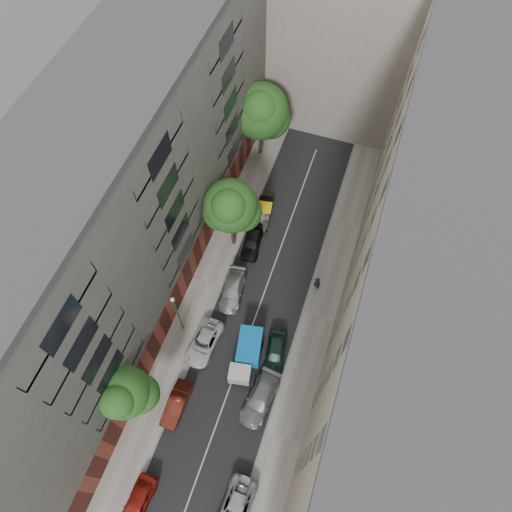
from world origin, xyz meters
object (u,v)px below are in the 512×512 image
at_px(car_right_2, 276,352).
at_px(tree_mid, 231,208).
at_px(tree_near, 125,394).
at_px(tree_far, 261,113).
at_px(tarp_truck, 247,355).
at_px(car_left_2, 204,343).
at_px(car_left_0, 137,504).
at_px(car_left_1, 177,404).
at_px(car_left_3, 233,290).
at_px(car_right_0, 235,509).
at_px(pedestrian, 317,283).
at_px(car_left_5, 264,213).
at_px(lamp_post, 177,311).
at_px(car_right_1, 260,399).
at_px(car_left_4, 252,241).

relative_size(car_right_2, tree_mid, 0.47).
xyz_separation_m(tree_near, tree_far, (0.50, 29.75, 0.45)).
distance_m(tarp_truck, car_right_2, 2.58).
distance_m(car_left_2, car_right_2, 6.36).
bearing_deg(tree_near, car_right_2, 41.62).
bearing_deg(car_left_0, car_right_2, 68.59).
distance_m(car_left_1, tree_mid, 17.25).
distance_m(car_left_2, car_left_3, 5.64).
distance_m(car_left_0, tree_near, 8.51).
distance_m(car_right_0, tree_far, 35.75).
height_order(tarp_truck, pedestrian, tarp_truck).
distance_m(tree_mid, tree_far, 12.24).
xyz_separation_m(car_left_5, car_right_0, (6.40, -26.00, -0.02)).
bearing_deg(car_left_5, tarp_truck, -86.10).
height_order(tree_far, lamp_post, tree_far).
bearing_deg(car_left_2, car_right_1, -21.97).
height_order(car_left_3, car_left_5, car_left_5).
bearing_deg(car_left_5, car_left_2, -101.42).
bearing_deg(pedestrian, lamp_post, 56.81).
bearing_deg(pedestrian, car_right_0, 106.83).
distance_m(tree_near, lamp_post, 7.83).
relative_size(tarp_truck, car_left_2, 1.09).
height_order(tarp_truck, car_left_2, tarp_truck).
xyz_separation_m(tarp_truck, car_left_2, (-4.01, -0.01, -0.58)).
relative_size(tarp_truck, car_left_4, 1.20).
distance_m(car_left_0, car_right_0, 7.36).
bearing_deg(tarp_truck, car_right_2, 17.83).
distance_m(car_right_0, car_right_2, 12.43).
relative_size(car_right_1, tree_far, 0.54).
bearing_deg(car_left_4, car_left_2, -100.21).
height_order(car_left_1, car_left_4, car_left_4).
height_order(tarp_truck, car_left_5, tarp_truck).
bearing_deg(car_right_1, car_left_0, -114.65).
relative_size(tree_near, lamp_post, 1.21).
relative_size(tarp_truck, car_right_2, 1.21).
bearing_deg(pedestrian, car_left_1, 79.83).
bearing_deg(car_left_1, car_right_0, -37.20).
bearing_deg(car_right_2, lamp_post, 173.05).
relative_size(tarp_truck, tree_mid, 0.57).
bearing_deg(car_left_4, pedestrian, -26.12).
xyz_separation_m(car_left_1, car_left_3, (0.80, 11.20, 0.01)).
bearing_deg(car_left_2, tree_near, -108.87).
xyz_separation_m(tree_near, lamp_post, (0.50, 7.68, -1.46)).
bearing_deg(car_left_4, lamp_post, -113.01).
xyz_separation_m(car_left_3, tree_far, (-3.01, 17.26, 5.44)).
relative_size(car_right_1, tree_mid, 0.54).
distance_m(car_right_2, pedestrian, 7.66).
distance_m(tree_far, lamp_post, 22.15).
bearing_deg(tree_near, car_left_5, 80.82).
height_order(tarp_truck, car_right_1, tarp_truck).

